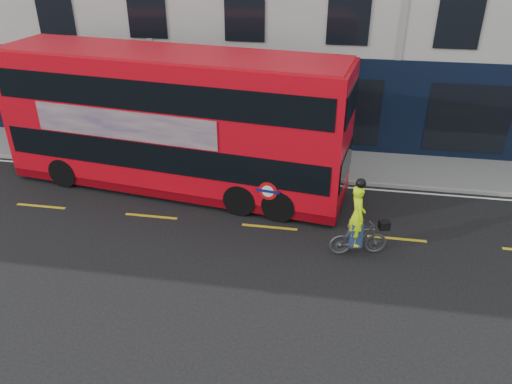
# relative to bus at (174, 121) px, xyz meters

# --- Properties ---
(ground) EXTENTS (120.00, 120.00, 0.00)m
(ground) POSITION_rel_bus_xyz_m (7.73, -3.79, -2.54)
(ground) COLOR black
(ground) RESTS_ON ground
(pavement) EXTENTS (60.00, 3.00, 0.12)m
(pavement) POSITION_rel_bus_xyz_m (7.73, 2.71, -2.48)
(pavement) COLOR slate
(pavement) RESTS_ON ground
(kerb) EXTENTS (60.00, 0.12, 0.13)m
(kerb) POSITION_rel_bus_xyz_m (7.73, 1.21, -2.47)
(kerb) COLOR gray
(kerb) RESTS_ON ground
(road_edge_line) EXTENTS (58.00, 0.10, 0.01)m
(road_edge_line) POSITION_rel_bus_xyz_m (7.73, 0.91, -2.53)
(road_edge_line) COLOR silver
(road_edge_line) RESTS_ON ground
(lane_dashes) EXTENTS (58.00, 0.12, 0.01)m
(lane_dashes) POSITION_rel_bus_xyz_m (7.73, -2.29, -2.53)
(lane_dashes) COLOR gold
(lane_dashes) RESTS_ON ground
(bus) EXTENTS (12.50, 4.38, 4.94)m
(bus) POSITION_rel_bus_xyz_m (0.00, 0.00, 0.00)
(bus) COLOR red
(bus) RESTS_ON ground
(cyclist) EXTENTS (1.78, 0.89, 2.48)m
(cyclist) POSITION_rel_bus_xyz_m (6.46, -3.30, -1.68)
(cyclist) COLOR #4A4D4F
(cyclist) RESTS_ON ground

